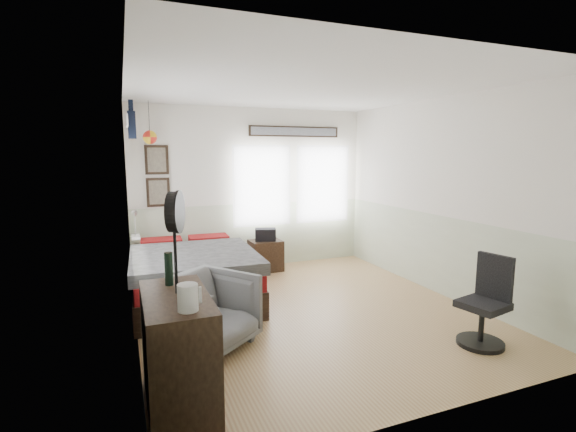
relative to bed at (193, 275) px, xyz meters
The scene contains 12 objects.
ground_plane 1.61m from the bed, 37.78° to the right, with size 4.00×4.50×0.01m, color #A47546.
room_shell 1.90m from the bed, 33.68° to the right, with size 4.02×4.52×2.71m.
wall_decor 2.03m from the bed, 81.75° to the left, with size 3.55×1.32×1.44m.
bed is the anchor object (origin of this frame).
dresser 2.47m from the bed, 101.52° to the right, with size 0.48×1.00×0.90m, color black.
armchair 1.48m from the bed, 92.96° to the right, with size 0.79×0.81×0.74m, color #5B5B5C.
nightstand 1.66m from the bed, 35.32° to the left, with size 0.51×0.41×0.51m, color black.
task_chair 3.56m from the bed, 43.86° to the right, with size 0.49×0.49×0.93m.
kettle 2.87m from the bed, 99.25° to the right, with size 0.16×0.14×0.18m.
bottle 2.30m from the bed, 103.37° to the right, with size 0.07×0.07×0.27m, color black.
stand_fan 2.68m from the bed, 101.15° to the right, with size 0.19×0.31×0.78m.
black_bag 1.68m from the bed, 35.32° to the left, with size 0.34×0.22×0.20m, color black.
Camera 1 is at (-2.07, -4.53, 1.95)m, focal length 26.00 mm.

